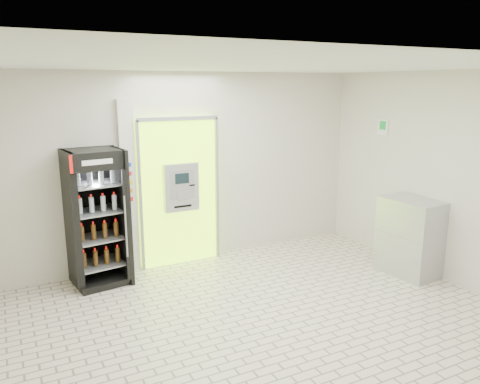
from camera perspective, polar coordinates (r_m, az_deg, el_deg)
ground at (r=5.82m, az=3.24°, el=-15.86°), size 6.00×6.00×0.00m
room_shell at (r=5.19m, az=3.50°, el=2.27°), size 6.00×6.00×6.00m
atm_assembly at (r=7.39m, az=-7.44°, el=0.12°), size 1.30×0.24×2.33m
pillar at (r=7.18m, az=-13.43°, el=0.55°), size 0.22×0.11×2.60m
beverage_cooler at (r=6.91m, az=-17.02°, el=-3.32°), size 0.81×0.76×1.94m
steel_cabinet at (r=7.47m, az=20.01°, el=-5.16°), size 0.66×0.92×1.16m
exit_sign at (r=8.07m, az=17.04°, el=7.58°), size 0.02×0.22×0.26m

